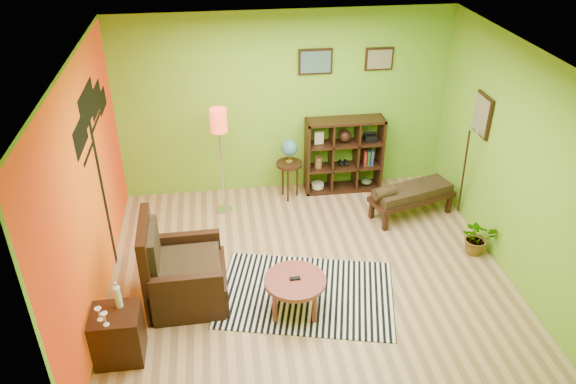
{
  "coord_description": "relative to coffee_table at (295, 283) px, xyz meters",
  "views": [
    {
      "loc": [
        -1.03,
        -5.59,
        4.54
      ],
      "look_at": [
        -0.22,
        0.27,
        1.05
      ],
      "focal_mm": 35.0,
      "sensor_mm": 36.0,
      "label": 1
    }
  ],
  "objects": [
    {
      "name": "floor_lamp",
      "position": [
        -0.73,
        2.28,
        0.95
      ],
      "size": [
        0.25,
        0.25,
        1.63
      ],
      "color": "silver",
      "rests_on": "ground"
    },
    {
      "name": "ground",
      "position": [
        0.27,
        0.65,
        -0.38
      ],
      "size": [
        5.0,
        5.0,
        0.0
      ],
      "primitive_type": "plane",
      "color": "tan",
      "rests_on": "ground"
    },
    {
      "name": "side_cabinet",
      "position": [
        -1.93,
        -0.47,
        -0.08
      ],
      "size": [
        0.5,
        0.45,
        0.91
      ],
      "color": "black",
      "rests_on": "ground"
    },
    {
      "name": "potted_plant",
      "position": [
        2.57,
        0.76,
        -0.18
      ],
      "size": [
        0.54,
        0.58,
        0.39
      ],
      "primitive_type": "imported",
      "rotation": [
        0.0,
        0.0,
        -0.22
      ],
      "color": "#26661E",
      "rests_on": "ground"
    },
    {
      "name": "zebra_rug",
      "position": [
        0.17,
        0.23,
        -0.37
      ],
      "size": [
        2.38,
        1.89,
        0.01
      ],
      "primitive_type": "cube",
      "rotation": [
        0.0,
        0.0,
        -0.24
      ],
      "color": "silver",
      "rests_on": "ground"
    },
    {
      "name": "globe_table",
      "position": [
        0.29,
        2.53,
        0.37
      ],
      "size": [
        0.4,
        0.4,
        0.98
      ],
      "color": "black",
      "rests_on": "ground"
    },
    {
      "name": "cube_shelf",
      "position": [
        1.18,
        2.68,
        0.22
      ],
      "size": [
        1.2,
        0.35,
        1.2
      ],
      "color": "black",
      "rests_on": "ground"
    },
    {
      "name": "room_shell",
      "position": [
        0.17,
        0.66,
        1.42
      ],
      "size": [
        5.04,
        4.54,
        2.82
      ],
      "color": "#6CAA22",
      "rests_on": "ground"
    },
    {
      "name": "bench",
      "position": [
        1.96,
        1.76,
        -0.0
      ],
      "size": [
        1.34,
        0.8,
        0.59
      ],
      "color": "black",
      "rests_on": "ground"
    },
    {
      "name": "armchair",
      "position": [
        -1.3,
        0.36,
        -0.04
      ],
      "size": [
        0.94,
        0.95,
        1.12
      ],
      "color": "black",
      "rests_on": "ground"
    },
    {
      "name": "coffee_table",
      "position": [
        0.0,
        0.0,
        0.0
      ],
      "size": [
        0.71,
        0.71,
        0.46
      ],
      "color": "brown",
      "rests_on": "ground"
    }
  ]
}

